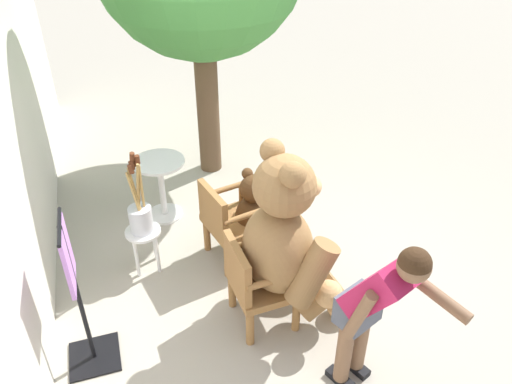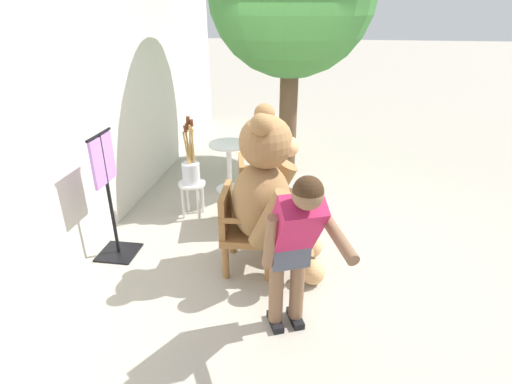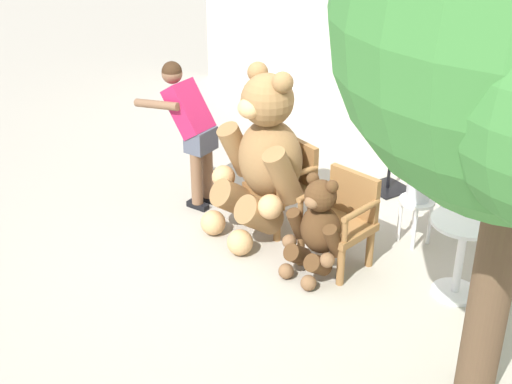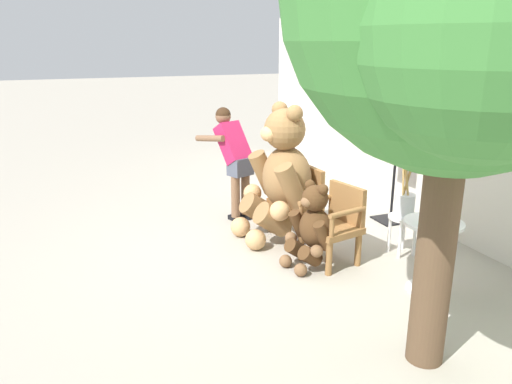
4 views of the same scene
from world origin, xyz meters
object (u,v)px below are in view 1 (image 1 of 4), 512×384
(wooden_chair_left, at_px, (257,280))
(brush_bucket, at_px, (140,214))
(person_visitor, at_px, (375,303))
(teddy_bear_large, at_px, (288,240))
(clothing_display_stand, at_px, (78,294))
(teddy_bear_small, at_px, (257,214))
(wooden_chair_right, at_px, (229,221))
(white_stool, at_px, (144,239))
(round_side_table, at_px, (161,182))

(wooden_chair_left, height_order, brush_bucket, brush_bucket)
(person_visitor, height_order, brush_bucket, person_visitor)
(teddy_bear_large, height_order, clothing_display_stand, teddy_bear_large)
(teddy_bear_small, xyz_separation_m, brush_bucket, (0.08, 1.11, 0.19))
(wooden_chair_right, xyz_separation_m, white_stool, (0.11, 0.83, -0.11))
(wooden_chair_left, relative_size, white_stool, 1.87)
(teddy_bear_small, bearing_deg, white_stool, 85.73)
(white_stool, height_order, round_side_table, round_side_table)
(wooden_chair_left, bearing_deg, brush_bucket, 39.96)
(wooden_chair_left, xyz_separation_m, person_visitor, (-0.90, -0.55, 0.44))
(person_visitor, relative_size, brush_bucket, 1.78)
(person_visitor, bearing_deg, round_side_table, 21.59)
(wooden_chair_left, distance_m, teddy_bear_small, 0.94)
(white_stool, bearing_deg, brush_bucket, -74.37)
(teddy_bear_small, distance_m, clothing_display_stand, 1.92)
(wooden_chair_left, xyz_separation_m, wooden_chair_right, (0.87, -0.00, 0.00))
(wooden_chair_left, distance_m, white_stool, 1.29)
(teddy_bear_small, height_order, round_side_table, teddy_bear_small)
(person_visitor, relative_size, clothing_display_stand, 1.10)
(wooden_chair_right, height_order, clothing_display_stand, clothing_display_stand)
(teddy_bear_small, bearing_deg, brush_bucket, 85.70)
(brush_bucket, height_order, round_side_table, brush_bucket)
(wooden_chair_right, xyz_separation_m, clothing_display_stand, (-0.87, 1.39, 0.26))
(teddy_bear_small, bearing_deg, person_visitor, -171.79)
(teddy_bear_large, distance_m, white_stool, 1.54)
(person_visitor, height_order, clothing_display_stand, person_visitor)
(brush_bucket, distance_m, clothing_display_stand, 1.13)
(person_visitor, bearing_deg, wooden_chair_left, 31.43)
(wooden_chair_left, xyz_separation_m, white_stool, (0.98, 0.83, -0.11))
(wooden_chair_left, distance_m, clothing_display_stand, 1.42)
(white_stool, bearing_deg, wooden_chair_right, -97.41)
(teddy_bear_large, height_order, round_side_table, teddy_bear_large)
(brush_bucket, bearing_deg, person_visitor, -143.90)
(teddy_bear_large, height_order, teddy_bear_small, teddy_bear_large)
(person_visitor, height_order, white_stool, person_visitor)
(teddy_bear_small, distance_m, person_visitor, 1.87)
(brush_bucket, xyz_separation_m, round_side_table, (0.82, -0.30, -0.20))
(wooden_chair_right, bearing_deg, wooden_chair_left, 179.91)
(teddy_bear_small, xyz_separation_m, clothing_display_stand, (-0.89, 1.68, 0.26))
(wooden_chair_left, height_order, teddy_bear_large, teddy_bear_large)
(wooden_chair_left, distance_m, brush_bucket, 1.30)
(person_visitor, relative_size, round_side_table, 2.09)
(wooden_chair_right, height_order, teddy_bear_large, teddy_bear_large)
(teddy_bear_large, bearing_deg, clothing_display_stand, 89.99)
(round_side_table, xyz_separation_m, clothing_display_stand, (-1.80, 0.87, 0.27))
(teddy_bear_large, xyz_separation_m, brush_bucket, (0.97, 1.09, -0.16))
(teddy_bear_small, distance_m, brush_bucket, 1.13)
(white_stool, xyz_separation_m, clothing_display_stand, (-0.97, 0.57, 0.36))
(wooden_chair_right, relative_size, clothing_display_stand, 0.63)
(teddy_bear_large, bearing_deg, round_side_table, 23.75)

